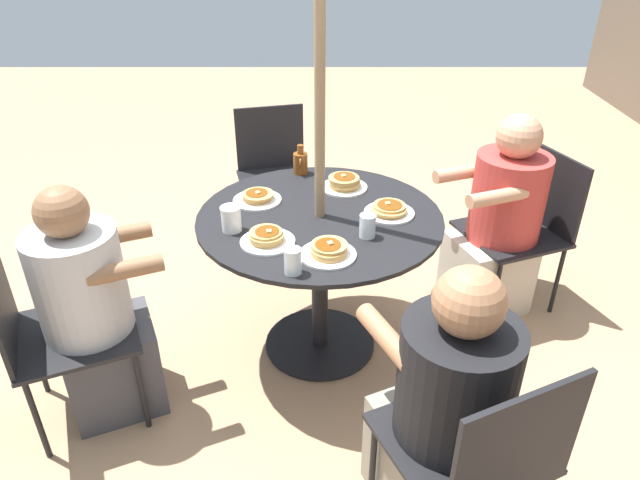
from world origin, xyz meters
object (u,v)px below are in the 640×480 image
object	(u,v)px
pancake_plate_d	(344,183)
pancake_plate_a	(257,198)
syrup_bottle	(301,162)
diner_west	(499,226)
patio_table	(320,245)
pancake_plate_e	(329,251)
patio_chair_south	(480,450)
diner_south	(445,414)
diner_east	(96,317)
pancake_plate_b	(389,210)
drinking_glass_a	(293,261)
patio_chair_west	(527,221)
patio_chair_north	(275,167)
coffee_cup	(231,219)
pancake_plate_c	(267,238)
drinking_glass_b	(368,226)
patio_chair_east	(49,326)

from	to	relation	value
pancake_plate_d	pancake_plate_a	bearing A→B (deg)	-71.38
pancake_plate_a	syrup_bottle	size ratio (longest dim) A/B	1.49
diner_west	pancake_plate_d	world-z (taller)	diner_west
patio_table	syrup_bottle	xyz separation A→B (m)	(-0.48, -0.10, 0.22)
patio_table	diner_west	size ratio (longest dim) A/B	1.01
pancake_plate_a	pancake_plate_e	distance (m)	0.60
patio_chair_south	diner_south	world-z (taller)	diner_south
patio_table	diner_east	world-z (taller)	diner_east
diner_south	pancake_plate_d	distance (m)	1.29
pancake_plate_b	drinking_glass_a	world-z (taller)	drinking_glass_a
patio_table	syrup_bottle	world-z (taller)	syrup_bottle
patio_chair_south	patio_chair_west	world-z (taller)	same
diner_south	syrup_bottle	bearing A→B (deg)	85.88
diner_west	pancake_plate_e	size ratio (longest dim) A/B	4.82
patio_chair_north	coffee_cup	world-z (taller)	coffee_cup
coffee_cup	pancake_plate_e	bearing A→B (deg)	63.02
patio_table	coffee_cup	xyz separation A→B (m)	(0.14, -0.38, 0.22)
pancake_plate_b	syrup_bottle	xyz separation A→B (m)	(-0.47, -0.42, 0.04)
diner_south	patio_chair_north	bearing A→B (deg)	84.42
diner_south	patio_chair_west	size ratio (longest dim) A/B	1.25
pancake_plate_c	coffee_cup	xyz separation A→B (m)	(-0.11, -0.16, 0.03)
patio_table	pancake_plate_c	size ratio (longest dim) A/B	4.87
pancake_plate_b	drinking_glass_b	xyz separation A→B (m)	(0.21, -0.11, 0.03)
patio_chair_east	patio_chair_west	world-z (taller)	same
patio_chair_east	pancake_plate_e	size ratio (longest dim) A/B	3.76
syrup_bottle	drinking_glass_b	bearing A→B (deg)	24.18
patio_chair_west	pancake_plate_d	distance (m)	1.05
pancake_plate_c	pancake_plate_d	distance (m)	0.63
pancake_plate_b	pancake_plate_c	size ratio (longest dim) A/B	1.00
patio_chair_west	pancake_plate_c	world-z (taller)	patio_chair_west
patio_chair_north	pancake_plate_e	world-z (taller)	patio_chair_north
diner_east	diner_west	world-z (taller)	diner_west
diner_east	pancake_plate_d	distance (m)	1.30
syrup_bottle	coffee_cup	distance (m)	0.68
diner_south	patio_chair_west	distance (m)	1.52
diner_south	diner_west	world-z (taller)	diner_west
pancake_plate_d	patio_chair_south	bearing A→B (deg)	15.35
drinking_glass_a	patio_table	bearing A→B (deg)	167.81
pancake_plate_a	pancake_plate_e	xyz separation A→B (m)	(0.50, 0.33, 0.00)
patio_chair_west	coffee_cup	size ratio (longest dim) A/B	7.73
patio_chair_west	patio_chair_north	bearing A→B (deg)	41.78
pancake_plate_e	drinking_glass_a	size ratio (longest dim) A/B	2.20
pancake_plate_d	syrup_bottle	world-z (taller)	syrup_bottle
patio_chair_north	diner_east	size ratio (longest dim) A/B	0.79
patio_table	pancake_plate_c	distance (m)	0.38
patio_chair_east	coffee_cup	bearing A→B (deg)	91.65
patio_table	patio_chair_north	xyz separation A→B (m)	(-1.16, -0.30, -0.10)
diner_west	pancake_plate_c	world-z (taller)	diner_west
pancake_plate_e	drinking_glass_a	world-z (taller)	drinking_glass_a
pancake_plate_a	diner_west	bearing A→B (deg)	99.75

